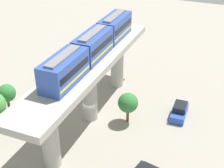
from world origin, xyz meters
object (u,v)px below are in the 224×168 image
object	(u,v)px
parked_car_blue	(180,111)
tree_mid_lot	(128,103)
train	(93,45)
tree_far_corner	(7,93)

from	to	relation	value
parked_car_blue	tree_mid_lot	size ratio (longest dim) A/B	1.01
tree_mid_lot	train	bearing A→B (deg)	175.88
tree_mid_lot	tree_far_corner	size ratio (longest dim) A/B	1.04
tree_mid_lot	parked_car_blue	bearing A→B (deg)	32.97
tree_far_corner	tree_mid_lot	bearing A→B (deg)	13.74
parked_car_blue	tree_mid_lot	distance (m)	7.37
train	tree_far_corner	distance (m)	13.61
tree_far_corner	parked_car_blue	bearing A→B (deg)	19.55
train	tree_mid_lot	bearing A→B (deg)	-4.12
train	parked_car_blue	size ratio (longest dim) A/B	4.81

